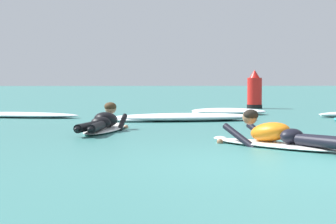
{
  "coord_description": "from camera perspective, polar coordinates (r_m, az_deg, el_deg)",
  "views": [
    {
      "loc": [
        -1.98,
        -7.32,
        0.93
      ],
      "look_at": [
        -1.43,
        3.39,
        0.4
      ],
      "focal_mm": 74.0,
      "sensor_mm": 36.0,
      "label": 1
    }
  ],
  "objects": [
    {
      "name": "surfer_near",
      "position": [
        9.33,
        9.18,
        -2.07
      ],
      "size": [
        1.85,
        2.42,
        0.55
      ],
      "color": "white",
      "rests_on": "ground"
    },
    {
      "name": "surfer_far",
      "position": [
        11.99,
        -5.33,
        -0.97
      ],
      "size": [
        0.94,
        2.7,
        0.53
      ],
      "color": "white",
      "rests_on": "ground"
    },
    {
      "name": "whitewater_far_band",
      "position": [
        14.87,
        1.29,
        -0.44
      ],
      "size": [
        3.28,
        1.32,
        0.17
      ],
      "color": "white",
      "rests_on": "ground"
    },
    {
      "name": "whitewater_front",
      "position": [
        17.62,
        5.01,
        0.05
      ],
      "size": [
        2.15,
        1.65,
        0.16
      ],
      "color": "white",
      "rests_on": "ground"
    },
    {
      "name": "channel_marker_buoy",
      "position": [
        21.01,
        7.14,
        1.59
      ],
      "size": [
        0.46,
        0.46,
        1.17
      ],
      "color": "red",
      "rests_on": "ground"
    },
    {
      "name": "ground_plane",
      "position": [
        17.46,
        3.55,
        -0.22
      ],
      "size": [
        120.0,
        120.0,
        0.0
      ],
      "primitive_type": "plane",
      "color": "#387A75"
    },
    {
      "name": "whitewater_mid_right",
      "position": [
        16.55,
        -12.28,
        -0.24
      ],
      "size": [
        3.13,
        1.61,
        0.13
      ],
      "color": "white",
      "rests_on": "ground"
    }
  ]
}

